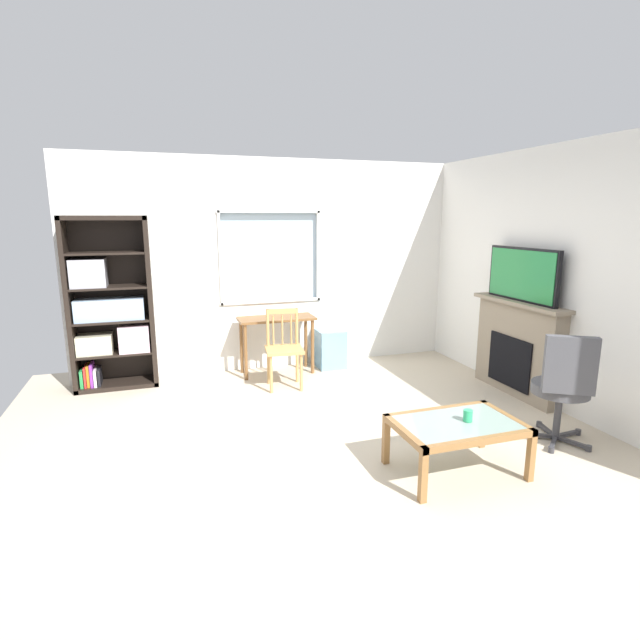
# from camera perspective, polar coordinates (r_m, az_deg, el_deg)

# --- Properties ---
(ground) EXTENTS (5.88, 5.67, 0.02)m
(ground) POSITION_cam_1_polar(r_m,az_deg,el_deg) (4.51, 1.17, -13.73)
(ground) COLOR beige
(wall_back_with_window) EXTENTS (4.88, 0.15, 2.65)m
(wall_back_with_window) POSITION_cam_1_polar(r_m,az_deg,el_deg) (6.34, -5.83, 6.22)
(wall_back_with_window) COLOR white
(wall_back_with_window) RESTS_ON ground
(wall_right) EXTENTS (0.12, 4.87, 2.65)m
(wall_right) POSITION_cam_1_polar(r_m,az_deg,el_deg) (5.47, 26.86, 4.20)
(wall_right) COLOR white
(wall_right) RESTS_ON ground
(bookshelf) EXTENTS (0.90, 0.38, 1.95)m
(bookshelf) POSITION_cam_1_polar(r_m,az_deg,el_deg) (6.04, -23.30, 1.09)
(bookshelf) COLOR black
(bookshelf) RESTS_ON ground
(desk_under_window) EXTENTS (0.94, 0.40, 0.72)m
(desk_under_window) POSITION_cam_1_polar(r_m,az_deg,el_deg) (6.12, -5.07, -0.88)
(desk_under_window) COLOR brown
(desk_under_window) RESTS_ON ground
(wooden_chair) EXTENTS (0.47, 0.45, 0.90)m
(wooden_chair) POSITION_cam_1_polar(r_m,az_deg,el_deg) (5.65, -4.23, -3.24)
(wooden_chair) COLOR tan
(wooden_chair) RESTS_ON ground
(plastic_drawer_unit) EXTENTS (0.35, 0.40, 0.50)m
(plastic_drawer_unit) POSITION_cam_1_polar(r_m,az_deg,el_deg) (6.44, 1.13, -3.28)
(plastic_drawer_unit) COLOR #72ADDB
(plastic_drawer_unit) RESTS_ON ground
(fireplace) EXTENTS (0.26, 1.29, 1.05)m
(fireplace) POSITION_cam_1_polar(r_m,az_deg,el_deg) (5.82, 22.00, -2.99)
(fireplace) COLOR gray
(fireplace) RESTS_ON ground
(tv) EXTENTS (0.06, 1.02, 0.57)m
(tv) POSITION_cam_1_polar(r_m,az_deg,el_deg) (5.67, 22.50, 4.92)
(tv) COLOR black
(tv) RESTS_ON fireplace
(office_chair) EXTENTS (0.61, 0.62, 1.00)m
(office_chair) POSITION_cam_1_polar(r_m,az_deg,el_deg) (4.67, 26.51, -6.65)
(office_chair) COLOR #4C4C51
(office_chair) RESTS_ON ground
(coffee_table) EXTENTS (0.96, 0.63, 0.41)m
(coffee_table) POSITION_cam_1_polar(r_m,az_deg,el_deg) (3.97, 15.66, -12.12)
(coffee_table) COLOR #8C9E99
(coffee_table) RESTS_ON ground
(sippy_cup) EXTENTS (0.07, 0.07, 0.09)m
(sippy_cup) POSITION_cam_1_polar(r_m,az_deg,el_deg) (3.96, 16.84, -10.60)
(sippy_cup) COLOR #33B770
(sippy_cup) RESTS_ON coffee_table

